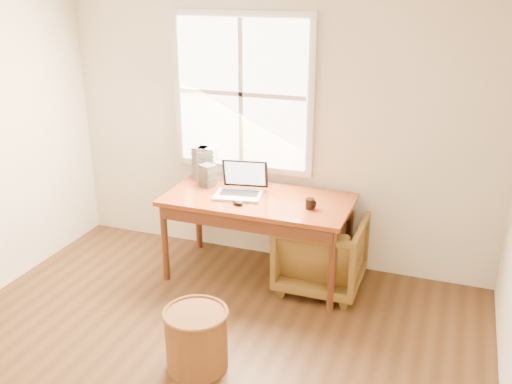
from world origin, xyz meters
TOP-DOWN VIEW (x-y plane):
  - room_shell at (-0.02, 0.16)m, footprint 4.04×4.54m
  - desk at (0.00, 1.80)m, footprint 1.60×0.80m
  - armchair at (0.58, 1.80)m, footprint 0.69×0.71m
  - wicker_stool at (0.04, 0.45)m, footprint 0.51×0.51m
  - laptop at (-0.17, 1.76)m, footprint 0.50×0.52m
  - mouse at (-0.10, 1.59)m, footprint 0.12×0.09m
  - coffee_mug at (0.48, 1.71)m, footprint 0.09×0.09m
  - cd_stack_a at (-0.60, 2.08)m, footprint 0.18×0.16m
  - cd_stack_b at (-0.53, 1.92)m, footprint 0.16×0.15m
  - cd_stack_c at (-0.66, 2.08)m, footprint 0.14×0.12m
  - cd_stack_d at (-0.49, 2.13)m, footprint 0.15×0.14m

SIDE VIEW (x-z plane):
  - wicker_stool at x=0.04m, z-range 0.00..0.42m
  - armchair at x=0.58m, z-range 0.00..0.65m
  - desk at x=0.00m, z-range 0.71..0.75m
  - mouse at x=-0.10m, z-range 0.75..0.78m
  - coffee_mug at x=0.48m, z-range 0.75..0.83m
  - cd_stack_d at x=-0.49m, z-range 0.75..0.92m
  - cd_stack_b at x=-0.53m, z-range 0.75..0.95m
  - cd_stack_c at x=-0.66m, z-range 0.75..1.06m
  - cd_stack_a at x=-0.60m, z-range 0.75..1.06m
  - laptop at x=-0.17m, z-range 0.75..1.07m
  - room_shell at x=-0.02m, z-range 0.00..2.64m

